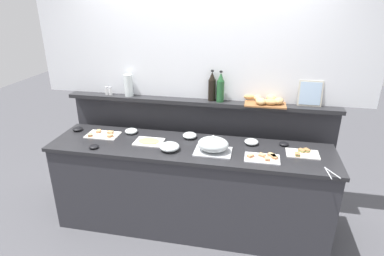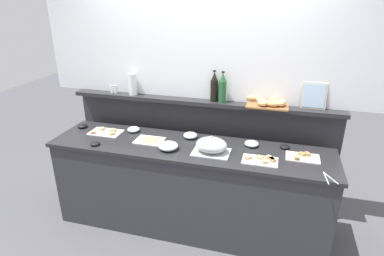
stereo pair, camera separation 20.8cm
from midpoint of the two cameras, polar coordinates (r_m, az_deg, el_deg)
The scene contains 25 objects.
ground_plane at distance 4.06m, azimuth 3.40°, elevation -11.57°, with size 12.00×12.00×0.00m, color #4C4C51.
buffet_counter at distance 3.31m, azimuth 1.30°, elevation -10.51°, with size 2.72×0.65×0.93m.
back_ledge_unit at distance 3.64m, azimuth 3.29°, elevation -3.77°, with size 2.85×0.22×1.26m.
upper_wall_panel at distance 3.30m, azimuth 3.89°, elevation 16.56°, with size 3.45×0.08×1.34m, color white.
sandwich_platter_side at distance 3.06m, azimuth 20.80°, elevation -4.83°, with size 0.29×0.18×0.04m.
sandwich_platter_rear at distance 3.46m, azimuth -13.36°, elevation -0.73°, with size 0.33×0.21×0.04m.
sandwich_platter_front at distance 2.90m, azimuth 14.24°, elevation -5.53°, with size 0.31×0.19×0.04m.
cold_cuts_platter at distance 3.20m, azimuth -5.70°, elevation -2.17°, with size 0.28×0.21×0.02m.
serving_cloche at distance 2.94m, azimuth 5.47°, elevation -3.16°, with size 0.34×0.24×0.17m.
glass_bowl_large at distance 3.15m, azimuth 12.36°, elevation -2.78°, with size 0.13×0.13×0.05m.
glass_bowl_medium at distance 3.44m, azimuth -8.58°, elevation -0.30°, with size 0.13×0.13×0.05m.
glass_bowl_small at distance 3.01m, azimuth -2.24°, elevation -3.27°, with size 0.19×0.19×0.07m.
glass_bowl_extra at distance 3.25m, azimuth 1.56°, elevation -1.38°, with size 0.14×0.14×0.06m.
condiment_bowl_red at distance 3.21m, azimuth 5.57°, elevation -2.00°, with size 0.09×0.09×0.03m, color black.
condiment_bowl_cream at distance 3.21m, azimuth -14.99°, elevation -2.70°, with size 0.09×0.09×0.03m, color black.
condiment_bowl_teal at distance 3.67m, azimuth -17.26°, elevation 0.34°, with size 0.11×0.11×0.04m, color black.
condiment_bowl_dark at distance 3.19m, azimuth 17.90°, elevation -3.19°, with size 0.09×0.09×0.03m, color black.
serving_tongs at distance 2.82m, azimuth 24.91°, elevation -8.04°, with size 0.10×0.19×0.01m.
wine_bottle_dark at distance 3.30m, azimuth 5.76°, elevation 7.14°, with size 0.08×0.08×0.32m.
wine_bottle_green at distance 3.26m, azimuth 7.26°, elevation 6.92°, with size 0.08×0.08×0.32m.
salt_shaker at distance 3.67m, azimuth -12.41°, elevation 6.72°, with size 0.03×0.03×0.09m.
pepper_shaker at distance 3.65m, azimuth -11.79°, elevation 6.68°, with size 0.03×0.03×0.09m.
bread_basket at distance 3.28m, azimuth 14.92°, elevation 4.51°, with size 0.43×0.30×0.08m.
framed_picture at distance 3.30m, azimuth 22.47°, elevation 5.23°, with size 0.23×0.05×0.25m.
water_carafe at distance 3.54m, azimuth -8.79°, elevation 7.64°, with size 0.09×0.09×0.23m, color silver.
Camera 2 is at (0.78, -2.67, 2.27)m, focal length 30.19 mm.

